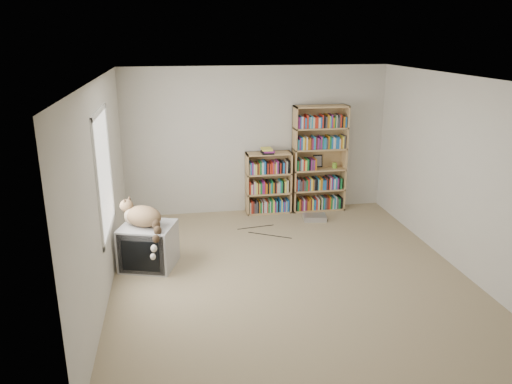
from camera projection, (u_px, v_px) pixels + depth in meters
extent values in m
cube|color=tan|center=(288.00, 272.00, 6.55)|extent=(4.50, 5.00, 0.01)
cube|color=beige|center=(257.00, 141.00, 8.52)|extent=(4.50, 0.02, 2.50)
cube|color=beige|center=(365.00, 272.00, 3.82)|extent=(4.50, 0.02, 2.50)
cube|color=beige|center=(102.00, 190.00, 5.81)|extent=(0.02, 5.00, 2.50)
cube|color=beige|center=(458.00, 173.00, 6.52)|extent=(0.02, 5.00, 2.50)
cube|color=white|center=(292.00, 78.00, 5.79)|extent=(4.50, 5.00, 0.02)
cube|color=white|center=(104.00, 173.00, 5.96)|extent=(0.02, 1.22, 1.52)
cube|color=#A8A8AB|center=(149.00, 246.00, 6.65)|extent=(0.82, 0.78, 0.59)
cube|color=black|center=(141.00, 255.00, 6.37)|extent=(0.60, 0.21, 0.54)
cube|color=black|center=(140.00, 256.00, 6.36)|extent=(0.48, 0.16, 0.41)
cube|color=black|center=(152.00, 243.00, 6.78)|extent=(0.48, 0.44, 0.35)
ellipsoid|color=#342615|center=(143.00, 216.00, 6.50)|extent=(0.60, 0.54, 0.28)
ellipsoid|color=#342615|center=(152.00, 218.00, 6.46)|extent=(0.32, 0.33, 0.20)
ellipsoid|color=tan|center=(132.00, 216.00, 6.54)|extent=(0.27, 0.27, 0.23)
ellipsoid|color=#342615|center=(127.00, 206.00, 6.54)|extent=(0.24, 0.24, 0.17)
sphere|color=beige|center=(122.00, 207.00, 6.57)|extent=(0.10, 0.10, 0.07)
cone|color=black|center=(125.00, 201.00, 6.48)|extent=(0.10, 0.10, 0.09)
cone|color=black|center=(129.00, 199.00, 6.56)|extent=(0.10, 0.10, 0.09)
cube|color=tan|center=(294.00, 160.00, 8.57)|extent=(0.02, 0.30, 1.84)
cube|color=tan|center=(344.00, 158.00, 8.71)|extent=(0.02, 0.30, 1.84)
cube|color=tan|center=(317.00, 157.00, 8.77)|extent=(0.92, 0.03, 1.84)
cube|color=tan|center=(321.00, 106.00, 8.36)|extent=(0.92, 0.30, 0.02)
cube|color=tan|center=(317.00, 208.00, 8.91)|extent=(0.92, 0.30, 0.03)
cube|color=tan|center=(318.00, 189.00, 8.80)|extent=(0.92, 0.30, 0.03)
cube|color=tan|center=(319.00, 169.00, 8.69)|extent=(0.92, 0.30, 0.02)
cube|color=tan|center=(320.00, 149.00, 8.58)|extent=(0.92, 0.30, 0.02)
cube|color=tan|center=(321.00, 128.00, 8.47)|extent=(0.92, 0.30, 0.02)
cube|color=red|center=(318.00, 203.00, 8.88)|extent=(0.84, 0.24, 0.19)
cube|color=blue|center=(318.00, 183.00, 8.77)|extent=(0.84, 0.24, 0.19)
cube|color=#137035|center=(319.00, 163.00, 8.66)|extent=(0.84, 0.24, 0.19)
cube|color=#BEB89C|center=(320.00, 143.00, 8.55)|extent=(0.84, 0.24, 0.19)
cube|color=black|center=(321.00, 122.00, 8.44)|extent=(0.84, 0.24, 0.19)
cube|color=tan|center=(247.00, 184.00, 8.55)|extent=(0.03, 0.30, 1.07)
cube|color=tan|center=(290.00, 182.00, 8.67)|extent=(0.02, 0.30, 1.07)
cube|color=tan|center=(267.00, 181.00, 8.74)|extent=(0.78, 0.03, 1.07)
cube|color=tan|center=(269.00, 153.00, 8.45)|extent=(0.78, 0.30, 0.02)
cube|color=tan|center=(268.00, 211.00, 8.77)|extent=(0.78, 0.30, 0.03)
cube|color=tan|center=(268.00, 192.00, 8.66)|extent=(0.78, 0.30, 0.03)
cube|color=tan|center=(269.00, 173.00, 8.56)|extent=(0.78, 0.30, 0.02)
cube|color=red|center=(268.00, 206.00, 8.74)|extent=(0.70, 0.24, 0.19)
cube|color=blue|center=(268.00, 187.00, 8.63)|extent=(0.70, 0.24, 0.19)
cube|color=#137035|center=(269.00, 167.00, 8.53)|extent=(0.70, 0.24, 0.19)
cube|color=red|center=(267.00, 151.00, 8.40)|extent=(0.21, 0.27, 0.09)
cylinder|color=#77AF32|center=(334.00, 165.00, 8.72)|extent=(0.08, 0.08, 0.09)
cube|color=black|center=(318.00, 161.00, 8.75)|extent=(0.16, 0.05, 0.22)
cube|color=#B4B4B9|center=(315.00, 217.00, 8.39)|extent=(0.41, 0.32, 0.09)
cube|color=silver|center=(117.00, 236.00, 6.90)|extent=(0.01, 0.08, 0.13)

